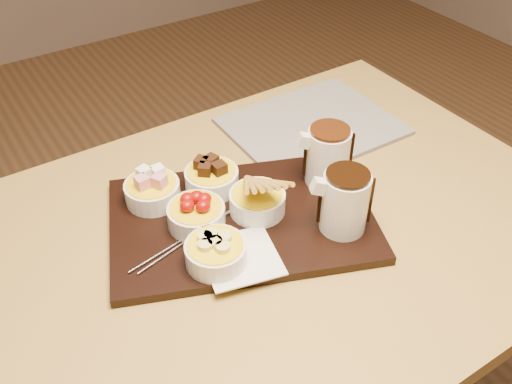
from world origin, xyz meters
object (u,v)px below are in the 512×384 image
serving_board (242,220)px  bowl_strawberries (196,216)px  pitcher_milk_chocolate (328,157)px  newspaper (312,126)px  pitcher_dark_chocolate (345,202)px  dining_table (252,272)px

serving_board → bowl_strawberries: bearing=-176.4°
bowl_strawberries → pitcher_milk_chocolate: (0.26, -0.02, 0.04)m
pitcher_milk_chocolate → newspaper: (0.10, 0.18, -0.07)m
pitcher_dark_chocolate → newspaper: pitcher_dark_chocolate is taller
serving_board → bowl_strawberries: 0.08m
dining_table → bowl_strawberries: (-0.08, 0.06, 0.14)m
bowl_strawberries → pitcher_dark_chocolate: size_ratio=0.91×
serving_board → pitcher_dark_chocolate: pitcher_dark_chocolate is taller
bowl_strawberries → pitcher_milk_chocolate: 0.27m
serving_board → pitcher_milk_chocolate: (0.19, 0.00, 0.06)m
bowl_strawberries → newspaper: 0.40m
dining_table → bowl_strawberries: 0.17m
pitcher_dark_chocolate → pitcher_milk_chocolate: (0.06, 0.12, 0.00)m
pitcher_dark_chocolate → newspaper: size_ratio=0.31×
serving_board → newspaper: bearing=53.0°
pitcher_dark_chocolate → pitcher_milk_chocolate: 0.13m
dining_table → pitcher_dark_chocolate: bearing=-33.2°
serving_board → newspaper: 0.34m
dining_table → pitcher_milk_chocolate: bearing=9.6°
dining_table → newspaper: (0.29, 0.21, 0.10)m
serving_board → pitcher_milk_chocolate: size_ratio=4.20×
pitcher_milk_chocolate → newspaper: bearing=81.3°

